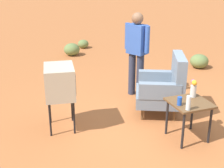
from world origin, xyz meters
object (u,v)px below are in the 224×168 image
object	(u,v)px
armchair	(165,87)
bottle_short_clear	(188,103)
flower_vase	(193,88)
person_standing	(137,50)
soda_can_blue	(180,101)
tv_on_stand	(60,82)
side_table	(189,107)

from	to	relation	value
armchair	bottle_short_clear	xyz separation A→B (m)	(1.09, -0.25, 0.20)
armchair	flower_vase	distance (m)	0.77
person_standing	soda_can_blue	xyz separation A→B (m)	(1.85, -0.17, -0.28)
bottle_short_clear	soda_can_blue	size ratio (longest dim) A/B	1.64
tv_on_stand	soda_can_blue	xyz separation A→B (m)	(1.01, 1.49, -0.13)
tv_on_stand	flower_vase	size ratio (longest dim) A/B	3.89
armchair	tv_on_stand	bearing A→B (deg)	-93.10
bottle_short_clear	flower_vase	world-z (taller)	flower_vase
side_table	flower_vase	world-z (taller)	flower_vase
armchair	bottle_short_clear	distance (m)	1.13
side_table	tv_on_stand	size ratio (longest dim) A/B	0.58
side_table	flower_vase	size ratio (longest dim) A/B	2.25
armchair	flower_vase	bearing A→B (deg)	5.34
side_table	flower_vase	xyz separation A→B (m)	(-0.15, 0.15, 0.23)
tv_on_stand	person_standing	distance (m)	1.87
bottle_short_clear	flower_vase	distance (m)	0.49
tv_on_stand	bottle_short_clear	world-z (taller)	tv_on_stand
tv_on_stand	flower_vase	distance (m)	2.01
soda_can_blue	bottle_short_clear	bearing A→B (deg)	9.09
tv_on_stand	flower_vase	bearing A→B (deg)	66.01
side_table	bottle_short_clear	xyz separation A→B (m)	(0.21, -0.17, 0.19)
armchair	flower_vase	world-z (taller)	armchair
side_table	tv_on_stand	xyz separation A→B (m)	(-0.97, -1.69, 0.27)
tv_on_stand	soda_can_blue	world-z (taller)	tv_on_stand
armchair	tv_on_stand	world-z (taller)	armchair
bottle_short_clear	armchair	bearing A→B (deg)	166.82
side_table	bottle_short_clear	size ratio (longest dim) A/B	2.98
soda_can_blue	side_table	bearing A→B (deg)	101.46
side_table	person_standing	distance (m)	1.86
armchair	person_standing	distance (m)	1.04
person_standing	tv_on_stand	bearing A→B (deg)	-63.16
person_standing	bottle_short_clear	bearing A→B (deg)	-4.09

